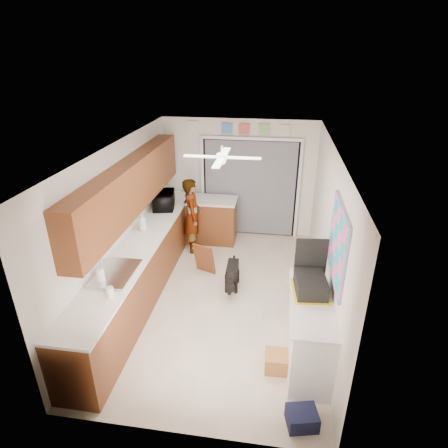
{
  "coord_description": "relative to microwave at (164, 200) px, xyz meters",
  "views": [
    {
      "loc": [
        0.82,
        -5.09,
        3.75
      ],
      "look_at": [
        0.0,
        0.4,
        1.15
      ],
      "focal_mm": 30.0,
      "sensor_mm": 36.0,
      "label": 1
    }
  ],
  "objects": [
    {
      "name": "floor",
      "position": [
        1.33,
        -1.41,
        -1.1
      ],
      "size": [
        5.0,
        5.0,
        0.0
      ],
      "primitive_type": "plane",
      "color": "beige",
      "rests_on": "ground"
    },
    {
      "name": "ceiling",
      "position": [
        1.33,
        -1.41,
        1.4
      ],
      "size": [
        5.0,
        5.0,
        0.0
      ],
      "primitive_type": "plane",
      "rotation": [
        3.14,
        0.0,
        0.0
      ],
      "color": "white",
      "rests_on": "ground"
    },
    {
      "name": "wall_back",
      "position": [
        1.33,
        1.09,
        0.15
      ],
      "size": [
        3.2,
        0.0,
        3.2
      ],
      "primitive_type": "plane",
      "rotation": [
        1.57,
        0.0,
        0.0
      ],
      "color": "silver",
      "rests_on": "ground"
    },
    {
      "name": "wall_front",
      "position": [
        1.33,
        -3.91,
        0.15
      ],
      "size": [
        3.2,
        0.0,
        3.2
      ],
      "primitive_type": "plane",
      "rotation": [
        -1.57,
        0.0,
        0.0
      ],
      "color": "silver",
      "rests_on": "ground"
    },
    {
      "name": "wall_left",
      "position": [
        -0.27,
        -1.41,
        0.15
      ],
      "size": [
        0.0,
        5.0,
        5.0
      ],
      "primitive_type": "plane",
      "rotation": [
        1.57,
        0.0,
        1.57
      ],
      "color": "silver",
      "rests_on": "ground"
    },
    {
      "name": "wall_right",
      "position": [
        2.93,
        -1.41,
        0.15
      ],
      "size": [
        0.0,
        5.0,
        5.0
      ],
      "primitive_type": "plane",
      "rotation": [
        1.57,
        0.0,
        -1.57
      ],
      "color": "silver",
      "rests_on": "ground"
    },
    {
      "name": "left_base_cabinets",
      "position": [
        0.03,
        -1.41,
        -0.65
      ],
      "size": [
        0.6,
        4.8,
        0.9
      ],
      "primitive_type": "cube",
      "color": "brown",
      "rests_on": "floor"
    },
    {
      "name": "left_countertop",
      "position": [
        0.04,
        -1.41,
        -0.18
      ],
      "size": [
        0.62,
        4.8,
        0.04
      ],
      "primitive_type": "cube",
      "color": "white",
      "rests_on": "left_base_cabinets"
    },
    {
      "name": "upper_cabinets",
      "position": [
        -0.11,
        -1.21,
        0.7
      ],
      "size": [
        0.32,
        4.0,
        0.8
      ],
      "primitive_type": "cube",
      "color": "brown",
      "rests_on": "wall_left"
    },
    {
      "name": "sink_basin",
      "position": [
        0.04,
        -2.41,
        -0.14
      ],
      "size": [
        0.5,
        0.76,
        0.06
      ],
      "primitive_type": "cube",
      "color": "silver",
      "rests_on": "left_countertop"
    },
    {
      "name": "faucet",
      "position": [
        -0.15,
        -2.41,
        -0.05
      ],
      "size": [
        0.03,
        0.03,
        0.22
      ],
      "primitive_type": "cylinder",
      "color": "silver",
      "rests_on": "left_countertop"
    },
    {
      "name": "peninsula_base",
      "position": [
        0.83,
        0.59,
        -0.65
      ],
      "size": [
        1.0,
        0.6,
        0.9
      ],
      "primitive_type": "cube",
      "color": "brown",
      "rests_on": "floor"
    },
    {
      "name": "peninsula_top",
      "position": [
        0.83,
        0.59,
        -0.18
      ],
      "size": [
        1.04,
        0.64,
        0.04
      ],
      "primitive_type": "cube",
      "color": "white",
      "rests_on": "peninsula_base"
    },
    {
      "name": "back_opening_recess",
      "position": [
        1.58,
        1.06,
        -0.05
      ],
      "size": [
        2.0,
        0.06,
        2.1
      ],
      "primitive_type": "cube",
      "color": "black",
      "rests_on": "wall_back"
    },
    {
      "name": "curtain_panel",
      "position": [
        1.58,
        1.02,
        -0.05
      ],
      "size": [
        1.9,
        0.03,
        2.05
      ],
      "primitive_type": "cube",
      "color": "gray",
      "rests_on": "wall_back"
    },
    {
      "name": "door_trim_left",
      "position": [
        0.56,
        1.03,
        -0.05
      ],
      "size": [
        0.06,
        0.04,
        2.1
      ],
      "primitive_type": "cube",
      "color": "white",
      "rests_on": "wall_back"
    },
    {
      "name": "door_trim_right",
      "position": [
        2.6,
        1.03,
        -0.05
      ],
      "size": [
        0.06,
        0.04,
        2.1
      ],
      "primitive_type": "cube",
      "color": "white",
      "rests_on": "wall_back"
    },
    {
      "name": "door_trim_head",
      "position": [
        1.58,
        1.03,
        1.02
      ],
      "size": [
        2.1,
        0.04,
        0.06
      ],
      "primitive_type": "cube",
      "color": "white",
      "rests_on": "wall_back"
    },
    {
      "name": "header_frame_1",
      "position": [
        1.08,
        1.06,
        1.2
      ],
      "size": [
        0.22,
        0.02,
        0.22
      ],
      "primitive_type": "cube",
      "color": "#4C86CB",
      "rests_on": "wall_back"
    },
    {
      "name": "header_frame_2",
      "position": [
        1.43,
        1.06,
        1.2
      ],
      "size": [
        0.22,
        0.02,
        0.22
      ],
      "primitive_type": "cube",
      "color": "#CE534D",
      "rests_on": "wall_back"
    },
    {
      "name": "header_frame_3",
      "position": [
        1.83,
        1.06,
        1.2
      ],
      "size": [
        0.22,
        0.02,
        0.22
      ],
      "primitive_type": "cube",
      "color": "#86C26E",
      "rests_on": "wall_back"
    },
    {
      "name": "header_frame_4",
      "position": [
        2.23,
        1.06,
        1.2
      ],
      "size": [
        0.22,
        0.02,
        0.22
      ],
      "primitive_type": "cube",
      "color": "silver",
      "rests_on": "wall_back"
    },
    {
      "name": "route66_sign",
      "position": [
        0.38,
        1.06,
        1.2
      ],
      "size": [
        0.22,
        0.02,
        0.26
      ],
      "primitive_type": "cube",
      "color": "silver",
      "rests_on": "wall_back"
    },
    {
      "name": "right_counter_base",
      "position": [
        2.68,
        -2.61,
        -0.65
      ],
      "size": [
        0.5,
        1.4,
        0.9
      ],
      "primitive_type": "cube",
      "color": "white",
      "rests_on": "floor"
    },
    {
      "name": "right_counter_top",
      "position": [
        2.67,
        -2.61,
        -0.18
      ],
      "size": [
        0.54,
        1.44,
        0.04
      ],
      "primitive_type": "cube",
      "color": "white",
      "rests_on": "right_counter_base"
    },
    {
      "name": "abstract_painting",
      "position": [
        2.91,
        -2.41,
        0.55
      ],
      "size": [
        0.03,
        1.15,
        0.95
      ],
      "primitive_type": "cube",
      "color": "pink",
      "rests_on": "wall_right"
    },
    {
      "name": "ceiling_fan",
      "position": [
        1.33,
        -1.21,
        1.22
      ],
      "size": [
        1.14,
        1.14,
        0.24
      ],
      "primitive_type": "cube",
      "color": "white",
      "rests_on": "ceiling"
    },
    {
      "name": "microwave",
      "position": [
        0.0,
        0.0,
        0.0
      ],
      "size": [
        0.51,
        0.65,
        0.32
      ],
      "primitive_type": "imported",
      "rotation": [
        0.0,
        0.0,
        1.79
      ],
      "color": "black",
      "rests_on": "left_countertop"
    },
    {
      "name": "soap_bottle",
      "position": [
        -0.07,
        -1.01,
        0.01
      ],
      "size": [
        0.13,
        0.13,
        0.34
      ],
      "primitive_type": "imported",
      "rotation": [
        0.0,
        0.0,
        -0.02
      ],
      "color": "silver",
      "rests_on": "left_countertop"
    },
    {
      "name": "jar_a",
      "position": [
        0.17,
        -2.89,
        -0.09
      ],
      "size": [
        0.11,
        0.11,
        0.13
      ],
      "primitive_type": "cylinder",
      "rotation": [
        0.0,
        0.0,
        -0.25
      ],
      "color": "silver",
      "rests_on": "left_countertop"
    },
    {
      "name": "paper_towel_roll",
      "position": [
        -0.07,
        -2.63,
        -0.05
      ],
      "size": [
        0.12,
        0.12,
        0.22
      ],
      "primitive_type": "cylinder",
      "rotation": [
        0.0,
        0.0,
        -0.16
      ],
      "color": "white",
      "rests_on": "left_countertop"
    },
    {
      "name": "suitcase",
      "position": [
        2.65,
        -2.42,
        -0.05
      ],
      "size": [
        0.42,
        0.53,
        0.21
      ],
      "primitive_type": "cube",
      "rotation": [
        0.0,
        0.0,
        0.1
      ],
      "color": "black",
      "rests_on": "right_counter_top"
    },
    {
      "name": "suitcase_rim",
      "position": [
        2.65,
        -2.42,
        -0.16
      ],
      "size": [
        0.49,
        0.62,
        0.02
      ],
      "primitive_type": "cube",
      "rotation": [
        0.0,
        0.0,
        0.1
      ],
      "color": "yellow",
      "rests_on": "suitcase"
    },
    {
      "name": "suitcase_lid",
      "position": [
        2.65,
        -2.13,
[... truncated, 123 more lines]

